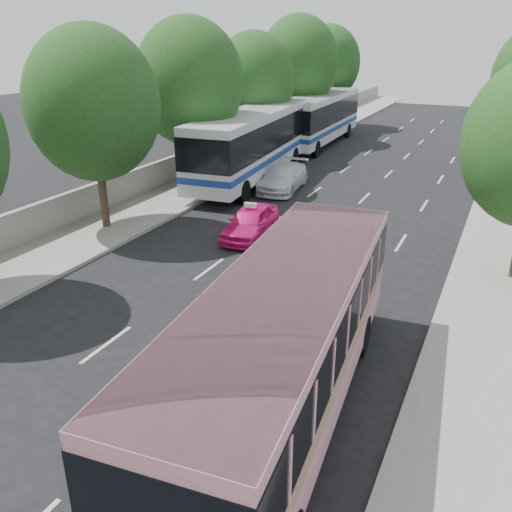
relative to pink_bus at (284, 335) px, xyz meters
The scene contains 14 objects.
ground 5.29m from the pink_bus, 145.81° to the left, with size 120.00×120.00×0.00m, color black.
sidewalk_left 25.99m from the pink_bus, 118.79° to the left, with size 4.00×90.00×0.15m, color #9E998E.
low_wall 26.84m from the pink_bus, 122.16° to the left, with size 0.30×90.00×1.50m, color #9E998E.
tree_left_b 15.53m from the pink_bus, 145.12° to the left, with size 5.70×5.70×8.88m.
tree_left_c 21.23m from the pink_bus, 127.12° to the left, with size 6.00×6.00×9.35m.
tree_left_d 27.84m from the pink_bus, 116.89° to the left, with size 5.52×5.52×8.60m.
tree_left_e 35.17m from the pink_bus, 110.79° to the left, with size 6.30×6.30×9.82m.
tree_left_f 42.72m from the pink_bus, 107.22° to the left, with size 5.88×5.88×9.16m.
pink_bus is the anchor object (origin of this frame).
pink_taxi 12.23m from the pink_bus, 119.47° to the left, with size 1.64×4.08×1.39m, color #EB147B.
white_pickup 19.97m from the pink_bus, 112.68° to the left, with size 2.01×4.96×1.44m, color silver.
tour_coach_front 22.20m from the pink_bus, 117.57° to the left, with size 4.17×14.02×4.14m.
tour_coach_rear 33.61m from the pink_bus, 107.79° to the left, with size 3.16×13.15×3.92m.
taxi_roof_sign 12.16m from the pink_bus, 119.47° to the left, with size 0.55×0.18×0.18m, color silver.
Camera 1 is at (7.87, -12.42, 8.46)m, focal length 38.00 mm.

